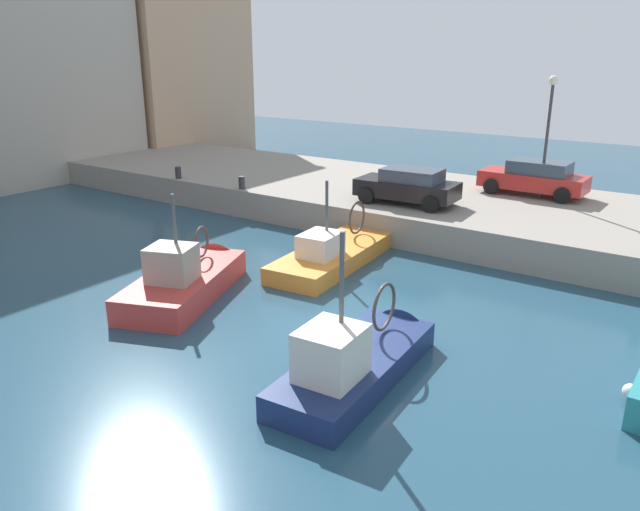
% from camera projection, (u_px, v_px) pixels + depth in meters
% --- Properties ---
extents(water_surface, '(80.00, 80.00, 0.00)m').
position_uv_depth(water_surface, '(341.00, 331.00, 15.99)').
color(water_surface, navy).
rests_on(water_surface, ground).
extents(quay_wall, '(9.00, 56.00, 1.20)m').
position_uv_depth(quay_wall, '(498.00, 216.00, 24.71)').
color(quay_wall, gray).
rests_on(quay_wall, ground).
extents(fishing_boat_navy, '(5.88, 2.10, 4.39)m').
position_uv_depth(fishing_boat_navy, '(362.00, 367.00, 13.86)').
color(fishing_boat_navy, navy).
rests_on(fishing_boat_navy, ground).
extents(fishing_boat_red, '(6.03, 3.89, 4.10)m').
position_uv_depth(fishing_boat_red, '(190.00, 288.00, 18.57)').
color(fishing_boat_red, '#BC3833').
rests_on(fishing_boat_red, ground).
extents(fishing_boat_orange, '(6.90, 2.52, 3.87)m').
position_uv_depth(fishing_boat_orange, '(341.00, 257.00, 21.43)').
color(fishing_boat_orange, orange).
rests_on(fishing_boat_orange, ground).
extents(parked_car_black, '(2.11, 4.04, 1.41)m').
position_uv_depth(parked_car_black, '(408.00, 186.00, 23.96)').
color(parked_car_black, black).
rests_on(parked_car_black, quay_wall).
extents(parked_car_red, '(1.91, 4.28, 1.45)m').
position_uv_depth(parked_car_red, '(535.00, 178.00, 25.40)').
color(parked_car_red, red).
rests_on(parked_car_red, quay_wall).
extents(mooring_bollard_mid, '(0.28, 0.28, 0.55)m').
position_uv_depth(mooring_bollard_mid, '(242.00, 183.00, 26.66)').
color(mooring_bollard_mid, '#2D2D33').
rests_on(mooring_bollard_mid, quay_wall).
extents(mooring_bollard_north, '(0.28, 0.28, 0.55)m').
position_uv_depth(mooring_bollard_north, '(178.00, 173.00, 28.84)').
color(mooring_bollard_north, '#2D2D33').
rests_on(mooring_bollard_north, quay_wall).
extents(quay_streetlamp, '(0.36, 0.36, 4.83)m').
position_uv_depth(quay_streetlamp, '(549.00, 117.00, 24.01)').
color(quay_streetlamp, '#38383D').
rests_on(quay_streetlamp, quay_wall).
extents(waterfront_building_west_mid, '(10.80, 9.16, 14.81)m').
position_uv_depth(waterfront_building_west_mid, '(11.00, 41.00, 33.88)').
color(waterfront_building_west_mid, '#B2A899').
rests_on(waterfront_building_west_mid, ground).
extents(waterfront_building_central, '(9.52, 8.94, 13.82)m').
position_uv_depth(waterfront_building_central, '(160.00, 50.00, 41.56)').
color(waterfront_building_central, tan).
rests_on(waterfront_building_central, ground).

